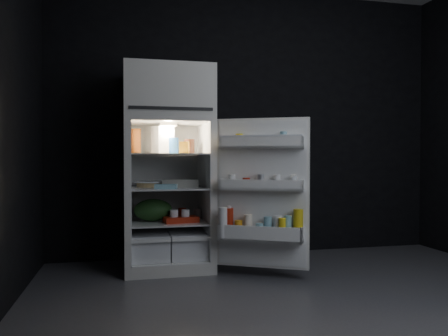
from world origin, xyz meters
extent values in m
cube|color=#49494E|center=(0.00, 0.00, 0.00)|extent=(4.00, 3.40, 0.00)
cube|color=black|center=(0.00, 1.70, 1.35)|extent=(4.00, 0.00, 2.70)
cube|color=silver|center=(-0.89, 1.30, 0.05)|extent=(0.76, 0.70, 0.10)
cube|color=silver|center=(-1.25, 1.30, 0.70)|extent=(0.05, 0.70, 1.20)
cube|color=silver|center=(-0.54, 1.30, 0.70)|extent=(0.05, 0.70, 1.20)
cube|color=white|center=(-0.89, 1.62, 0.70)|extent=(0.66, 0.05, 1.20)
cube|color=silver|center=(-0.89, 1.30, 1.33)|extent=(0.76, 0.70, 0.06)
cube|color=silver|center=(-0.89, 1.30, 1.57)|extent=(0.76, 0.70, 0.42)
cube|color=black|center=(-0.89, 0.95, 1.39)|extent=(0.68, 0.01, 0.02)
cube|color=white|center=(-1.22, 1.28, 0.70)|extent=(0.01, 0.65, 1.20)
cube|color=white|center=(-0.56, 1.28, 0.70)|extent=(0.01, 0.65, 1.20)
cube|color=white|center=(-0.89, 1.28, 1.30)|extent=(0.66, 0.65, 0.01)
cube|color=white|center=(-0.89, 1.28, 0.10)|extent=(0.66, 0.65, 0.01)
cube|color=white|center=(-0.89, 1.28, 1.02)|extent=(0.65, 0.63, 0.01)
cube|color=white|center=(-0.89, 1.28, 0.72)|extent=(0.65, 0.63, 0.01)
cube|color=white|center=(-0.89, 1.28, 0.42)|extent=(0.65, 0.63, 0.01)
cube|color=white|center=(-1.06, 1.30, 0.22)|extent=(0.32, 0.59, 0.22)
cube|color=white|center=(-0.73, 1.30, 0.22)|extent=(0.32, 0.59, 0.22)
cube|color=white|center=(-1.06, 0.97, 0.31)|extent=(0.32, 0.02, 0.03)
cube|color=white|center=(-0.73, 0.97, 0.31)|extent=(0.32, 0.02, 0.03)
cube|color=#FFE5B2|center=(-0.89, 1.23, 1.28)|extent=(0.14, 0.14, 0.02)
cube|color=silver|center=(-0.16, 0.79, 0.70)|extent=(0.69, 0.40, 1.22)
cube|color=white|center=(-0.18, 0.77, 0.70)|extent=(0.64, 0.35, 1.18)
cube|color=white|center=(-0.20, 0.73, 1.07)|extent=(0.64, 0.40, 0.02)
cube|color=white|center=(-0.21, 0.70, 1.11)|extent=(0.61, 0.34, 0.10)
cube|color=white|center=(0.09, 0.57, 1.11)|extent=(0.06, 0.09, 0.10)
cube|color=white|center=(-0.49, 0.89, 1.11)|extent=(0.06, 0.09, 0.10)
cube|color=white|center=(-0.20, 0.73, 0.73)|extent=(0.65, 0.41, 0.02)
cube|color=white|center=(-0.22, 0.69, 0.77)|extent=(0.61, 0.34, 0.09)
cube|color=white|center=(0.09, 0.57, 0.77)|extent=(0.07, 0.10, 0.09)
cube|color=white|center=(-0.49, 0.88, 0.77)|extent=(0.07, 0.10, 0.09)
cube|color=white|center=(-0.21, 0.71, 0.33)|extent=(0.67, 0.45, 0.02)
cube|color=white|center=(-0.24, 0.66, 0.38)|extent=(0.61, 0.34, 0.13)
cube|color=white|center=(0.08, 0.55, 0.38)|extent=(0.08, 0.13, 0.13)
cube|color=white|center=(-0.50, 0.86, 0.38)|extent=(0.08, 0.13, 0.13)
cube|color=white|center=(-0.20, 0.73, 1.16)|extent=(0.62, 0.39, 0.02)
cylinder|color=#7FB5C4|center=(-0.04, 0.64, 1.14)|extent=(0.08, 0.08, 0.11)
cylinder|color=yellow|center=(-0.36, 0.82, 1.13)|extent=(0.08, 0.08, 0.10)
cylinder|color=silver|center=(0.03, 0.60, 0.80)|extent=(0.08, 0.08, 0.10)
cylinder|color=white|center=(-0.09, 0.66, 0.80)|extent=(0.07, 0.07, 0.11)
cylinder|color=white|center=(-0.20, 0.73, 0.80)|extent=(0.08, 0.08, 0.11)
cylinder|color=#9F200D|center=(-0.31, 0.78, 0.78)|extent=(0.08, 0.08, 0.08)
cylinder|color=silver|center=(-0.41, 0.84, 0.80)|extent=(0.08, 0.08, 0.11)
cylinder|color=yellow|center=(0.05, 0.57, 0.46)|extent=(0.10, 0.10, 0.25)
cylinder|color=#7FB5C4|center=(-0.02, 0.60, 0.44)|extent=(0.08, 0.08, 0.19)
cylinder|color=white|center=(-0.09, 0.64, 0.43)|extent=(0.09, 0.09, 0.19)
cylinder|color=#7FB5C4|center=(-0.16, 0.68, 0.43)|extent=(0.09, 0.09, 0.18)
cylinder|color=#FAE8CC|center=(-0.30, 0.76, 0.43)|extent=(0.09, 0.09, 0.19)
cylinder|color=orange|center=(-0.37, 0.79, 0.41)|extent=(0.09, 0.09, 0.14)
cylinder|color=#9F200D|center=(-0.44, 0.83, 0.46)|extent=(0.10, 0.10, 0.24)
cylinder|color=yellow|center=(-0.07, 0.59, 0.43)|extent=(0.08, 0.08, 0.18)
cylinder|color=#7FB5C4|center=(-0.23, 0.67, 0.40)|extent=(0.08, 0.08, 0.13)
cylinder|color=black|center=(-0.35, 0.74, 0.39)|extent=(0.08, 0.08, 0.10)
cylinder|color=white|center=(-0.49, 0.82, 0.46)|extent=(0.10, 0.10, 0.25)
cylinder|color=white|center=(-0.44, 0.83, 0.58)|extent=(0.05, 0.05, 0.02)
cube|color=white|center=(-0.93, 1.32, 1.15)|extent=(0.20, 0.20, 0.24)
cylinder|color=#1C4D99|center=(-0.85, 1.30, 1.10)|extent=(0.14, 0.14, 0.14)
cylinder|color=black|center=(-0.69, 1.31, 1.09)|extent=(0.11, 0.11, 0.13)
cylinder|color=#CA5F20|center=(-1.17, 1.37, 1.14)|extent=(0.12, 0.12, 0.22)
cube|color=orange|center=(-0.76, 1.14, 1.08)|extent=(0.09, 0.08, 0.10)
cube|color=gray|center=(-0.79, 1.22, 0.76)|extent=(0.32, 0.14, 0.07)
cylinder|color=tan|center=(-1.03, 1.36, 0.75)|extent=(0.33, 0.33, 0.04)
cube|color=#7FB5C4|center=(-0.93, 1.05, 0.75)|extent=(0.20, 0.13, 0.04)
cube|color=#FAE8CC|center=(-0.69, 1.40, 0.75)|extent=(0.14, 0.13, 0.05)
ellipsoid|color=#193815|center=(-1.02, 1.28, 0.52)|extent=(0.41, 0.38, 0.20)
cube|color=#9F200D|center=(-0.79, 1.15, 0.45)|extent=(0.31, 0.19, 0.05)
cylinder|color=#9F200D|center=(-0.74, 1.45, 0.47)|extent=(0.09, 0.09, 0.09)
cylinder|color=white|center=(-0.61, 1.37, 0.47)|extent=(0.09, 0.09, 0.09)
camera|label=1|loc=(-1.27, -2.61, 0.98)|focal=35.00mm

